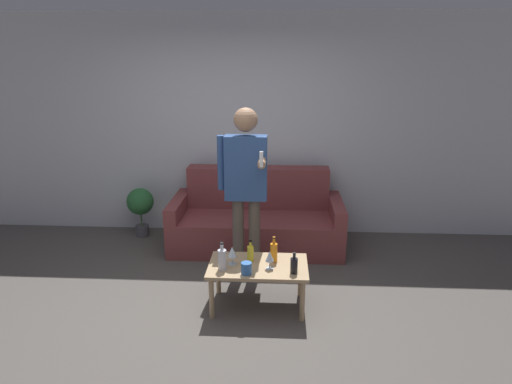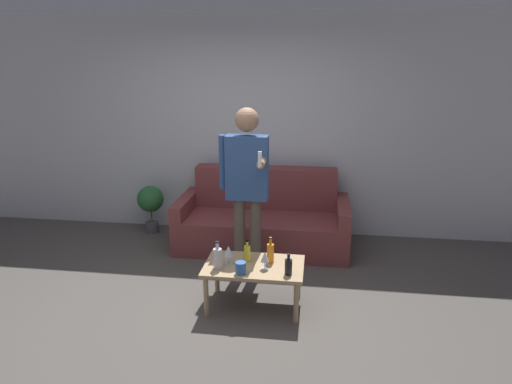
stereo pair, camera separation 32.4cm
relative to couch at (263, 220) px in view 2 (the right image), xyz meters
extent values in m
plane|color=#514C47|center=(-0.33, -1.70, -0.31)|extent=(16.00, 16.00, 0.00)
cube|color=silver|center=(-0.33, 0.51, 1.04)|extent=(8.00, 0.06, 2.70)
cube|color=brown|center=(0.00, -0.20, -0.11)|extent=(1.71, 0.64, 0.40)
cube|color=brown|center=(0.00, 0.25, 0.14)|extent=(1.71, 0.25, 0.90)
cube|color=brown|center=(-0.92, -0.07, -0.02)|extent=(0.14, 0.90, 0.58)
cube|color=brown|center=(0.92, -0.07, -0.02)|extent=(0.14, 0.90, 0.58)
cube|color=tan|center=(0.09, -1.42, 0.08)|extent=(0.88, 0.54, 0.03)
cylinder|color=tan|center=(-0.30, -1.64, -0.12)|extent=(0.04, 0.04, 0.38)
cylinder|color=tan|center=(0.48, -1.64, -0.12)|extent=(0.04, 0.04, 0.38)
cylinder|color=tan|center=(-0.30, -1.20, -0.12)|extent=(0.04, 0.04, 0.38)
cylinder|color=tan|center=(0.48, -1.20, -0.12)|extent=(0.04, 0.04, 0.38)
cylinder|color=orange|center=(0.22, -1.35, 0.18)|extent=(0.06, 0.06, 0.17)
cylinder|color=orange|center=(0.22, -1.35, 0.30)|extent=(0.02, 0.02, 0.07)
cylinder|color=black|center=(0.22, -1.35, 0.33)|extent=(0.03, 0.03, 0.01)
cylinder|color=silver|center=(-0.22, -1.53, 0.19)|extent=(0.08, 0.08, 0.18)
cylinder|color=silver|center=(-0.22, -1.53, 0.31)|extent=(0.03, 0.03, 0.07)
cylinder|color=black|center=(-0.22, -1.53, 0.34)|extent=(0.03, 0.03, 0.01)
cylinder|color=yellow|center=(0.02, -1.35, 0.17)|extent=(0.06, 0.06, 0.14)
cylinder|color=yellow|center=(0.02, -1.35, 0.27)|extent=(0.02, 0.02, 0.06)
cylinder|color=black|center=(0.02, -1.35, 0.29)|extent=(0.03, 0.03, 0.01)
cylinder|color=black|center=(0.40, -1.56, 0.17)|extent=(0.06, 0.06, 0.14)
cylinder|color=black|center=(0.40, -1.56, 0.26)|extent=(0.02, 0.02, 0.05)
cylinder|color=black|center=(0.40, -1.56, 0.28)|extent=(0.03, 0.03, 0.01)
cylinder|color=silver|center=(-0.14, -1.42, 0.10)|extent=(0.08, 0.08, 0.01)
cylinder|color=silver|center=(-0.14, -1.42, 0.14)|extent=(0.01, 0.01, 0.07)
cone|color=silver|center=(-0.14, -1.42, 0.22)|extent=(0.08, 0.08, 0.09)
cylinder|color=silver|center=(0.19, -1.49, 0.10)|extent=(0.07, 0.07, 0.01)
cylinder|color=silver|center=(0.19, -1.49, 0.14)|extent=(0.01, 0.01, 0.07)
cone|color=silver|center=(0.19, -1.49, 0.22)|extent=(0.07, 0.07, 0.09)
cylinder|color=#3366B2|center=(0.00, -1.60, 0.15)|extent=(0.09, 0.09, 0.10)
cylinder|color=brown|center=(-0.14, -0.83, 0.11)|extent=(0.11, 0.11, 0.84)
cylinder|color=brown|center=(0.02, -0.83, 0.11)|extent=(0.11, 0.11, 0.84)
cube|color=#2D4C84|center=(-0.06, -0.83, 0.84)|extent=(0.41, 0.18, 0.63)
sphere|color=#9E7556|center=(-0.06, -0.83, 1.30)|extent=(0.23, 0.23, 0.23)
cylinder|color=#2D4C84|center=(-0.30, -0.83, 0.88)|extent=(0.07, 0.07, 0.53)
cylinder|color=#9E7556|center=(0.10, -0.97, 0.93)|extent=(0.07, 0.28, 0.07)
cube|color=white|center=(0.10, -1.13, 0.99)|extent=(0.03, 0.03, 0.14)
cylinder|color=#4C4C51|center=(-1.47, 0.20, -0.24)|extent=(0.16, 0.16, 0.14)
cylinder|color=#476B38|center=(-1.47, 0.20, -0.08)|extent=(0.02, 0.02, 0.20)
sphere|color=#286633|center=(-1.47, 0.20, 0.14)|extent=(0.33, 0.33, 0.33)
camera|label=1|loc=(0.28, -5.10, 1.87)|focal=32.00mm
camera|label=2|loc=(0.60, -5.07, 1.87)|focal=32.00mm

